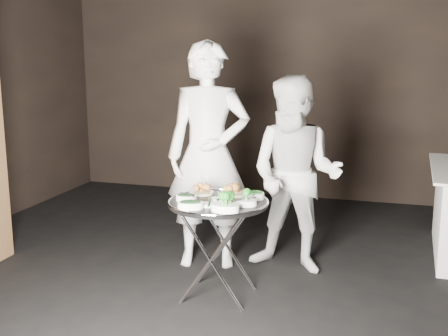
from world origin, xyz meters
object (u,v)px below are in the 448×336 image
(waiter_left, at_px, (208,155))
(waiter_right, at_px, (296,176))
(tray_stand, at_px, (218,245))
(serving_tray, at_px, (218,203))

(waiter_left, distance_m, waiter_right, 0.74)
(tray_stand, bearing_deg, waiter_left, 113.78)
(waiter_right, bearing_deg, serving_tray, -115.36)
(serving_tray, xyz_separation_m, waiter_left, (-0.28, 0.64, 0.22))
(tray_stand, height_order, serving_tray, serving_tray)
(waiter_left, height_order, waiter_right, waiter_left)
(waiter_left, bearing_deg, tray_stand, -79.70)
(waiter_right, bearing_deg, tray_stand, -115.36)
(waiter_left, bearing_deg, serving_tray, -79.70)
(tray_stand, height_order, waiter_left, waiter_left)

